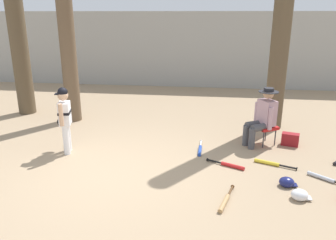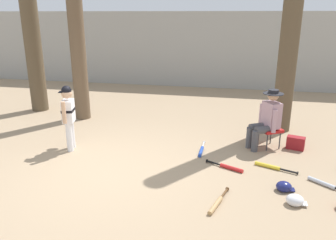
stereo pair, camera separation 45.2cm
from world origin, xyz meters
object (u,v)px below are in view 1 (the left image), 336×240
(batting_helmet_white, at_px, (300,195))
(tree_near_player, at_px, (66,30))
(bat_wood_tan, at_px, (225,201))
(bat_blue_youth, at_px, (200,149))
(bat_aluminum_silver, at_px, (324,178))
(batting_helmet_navy, at_px, (287,182))
(seated_spectator, at_px, (263,115))
(tree_behind_spectator, at_px, (283,15))
(bat_yellow_trainer, at_px, (270,163))
(young_ballplayer, at_px, (65,116))
(folding_stool, at_px, (265,128))
(bat_red_barrel, at_px, (230,165))
(handbag_beside_stool, at_px, (290,139))

(batting_helmet_white, bearing_deg, tree_near_player, 145.86)
(bat_wood_tan, xyz_separation_m, bat_blue_youth, (-0.43, 1.88, 0.00))
(bat_aluminum_silver, relative_size, batting_helmet_navy, 2.20)
(seated_spectator, relative_size, bat_aluminum_silver, 1.94)
(tree_behind_spectator, xyz_separation_m, bat_yellow_trainer, (-0.38, -2.20, -2.55))
(tree_behind_spectator, distance_m, young_ballplayer, 5.09)
(bat_yellow_trainer, bearing_deg, batting_helmet_navy, -80.10)
(young_ballplayer, relative_size, batting_helmet_white, 4.43)
(tree_near_player, height_order, young_ballplayer, tree_near_player)
(folding_stool, height_order, bat_red_barrel, folding_stool)
(tree_near_player, bearing_deg, young_ballplayer, -70.86)
(batting_helmet_white, bearing_deg, folding_stool, 95.43)
(folding_stool, xyz_separation_m, handbag_beside_stool, (0.52, -0.00, -0.23))
(bat_red_barrel, bearing_deg, tree_near_player, 149.20)
(seated_spectator, xyz_separation_m, bat_aluminum_silver, (0.85, -1.46, -0.61))
(handbag_beside_stool, relative_size, batting_helmet_navy, 1.21)
(young_ballplayer, relative_size, bat_wood_tan, 1.74)
(folding_stool, bearing_deg, bat_aluminum_silver, -63.26)
(bat_red_barrel, xyz_separation_m, bat_wood_tan, (-0.12, -1.23, 0.00))
(handbag_beside_stool, height_order, bat_red_barrel, handbag_beside_stool)
(seated_spectator, distance_m, bat_wood_tan, 2.58)
(folding_stool, height_order, batting_helmet_navy, folding_stool)
(tree_behind_spectator, height_order, young_ballplayer, tree_behind_spectator)
(young_ballplayer, distance_m, handbag_beside_stool, 4.57)
(batting_helmet_white, bearing_deg, bat_blue_youth, 133.09)
(tree_near_player, distance_m, batting_helmet_navy, 5.94)
(seated_spectator, bearing_deg, tree_near_player, 165.90)
(bat_aluminum_silver, relative_size, batting_helmet_white, 2.10)
(tree_near_player, bearing_deg, tree_behind_spectator, 0.95)
(tree_near_player, distance_m, bat_yellow_trainer, 5.51)
(bat_red_barrel, distance_m, batting_helmet_white, 1.38)
(folding_stool, height_order, seated_spectator, seated_spectator)
(bat_aluminum_silver, distance_m, bat_wood_tan, 1.88)
(handbag_beside_stool, xyz_separation_m, bat_blue_youth, (-1.84, -0.55, -0.10))
(seated_spectator, bearing_deg, folding_stool, 30.66)
(seated_spectator, relative_size, bat_yellow_trainer, 1.67)
(handbag_beside_stool, bearing_deg, young_ballplayer, -168.19)
(bat_yellow_trainer, bearing_deg, bat_wood_tan, -121.18)
(seated_spectator, height_order, bat_yellow_trainer, seated_spectator)
(seated_spectator, xyz_separation_m, bat_wood_tan, (-0.80, -2.38, -0.61))
(young_ballplayer, relative_size, bat_red_barrel, 1.91)
(bat_yellow_trainer, height_order, bat_blue_youth, same)
(young_ballplayer, relative_size, folding_stool, 2.38)
(tree_behind_spectator, relative_size, bat_blue_youth, 7.99)
(tree_behind_spectator, xyz_separation_m, batting_helmet_white, (-0.14, -3.35, -2.51))
(tree_behind_spectator, distance_m, handbag_beside_stool, 2.72)
(folding_stool, relative_size, batting_helmet_white, 1.86)
(tree_near_player, height_order, seated_spectator, tree_near_player)
(bat_red_barrel, distance_m, bat_blue_youth, 0.86)
(bat_yellow_trainer, height_order, batting_helmet_white, batting_helmet_white)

